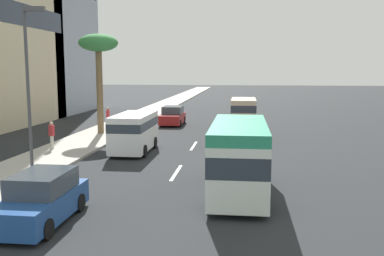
{
  "coord_description": "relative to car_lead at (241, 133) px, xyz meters",
  "views": [
    {
      "loc": [
        -4.94,
        -3.18,
        4.99
      ],
      "look_at": [
        16.91,
        -0.56,
        1.96
      ],
      "focal_mm": 40.17,
      "sensor_mm": 36.0,
      "label": 1
    }
  ],
  "objects": [
    {
      "name": "car_fourth",
      "position": [
        -15.37,
        6.35,
        -0.01
      ],
      "size": [
        4.14,
        1.79,
        1.65
      ],
      "rotation": [
        0.0,
        0.0,
        3.14
      ],
      "color": "#1E478C",
      "rests_on": "ground_plane"
    },
    {
      "name": "pedestrian_mid_block",
      "position": [
        6.72,
        11.21,
        0.26
      ],
      "size": [
        0.33,
        0.24,
        1.63
      ],
      "rotation": [
        0.0,
        0.0,
        3.2
      ],
      "color": "navy",
      "rests_on": "sidewalk_right"
    },
    {
      "name": "ground_plane",
      "position": [
        8.23,
        3.05,
        -0.79
      ],
      "size": [
        198.0,
        198.0,
        0.0
      ],
      "primitive_type": "plane",
      "color": "#26282B"
    },
    {
      "name": "sidewalk_right",
      "position": [
        8.23,
        10.61,
        -0.71
      ],
      "size": [
        162.0,
        3.78,
        0.15
      ],
      "primitive_type": "cube",
      "color": "#B2ADA3",
      "rests_on": "ground_plane"
    },
    {
      "name": "minibus_sixth",
      "position": [
        -11.33,
        0.01,
        0.79
      ],
      "size": [
        6.53,
        2.28,
        2.88
      ],
      "color": "silver",
      "rests_on": "ground_plane"
    },
    {
      "name": "van_third",
      "position": [
        -3.24,
        6.37,
        0.54
      ],
      "size": [
        4.8,
        2.09,
        2.32
      ],
      "rotation": [
        0.0,
        0.0,
        3.14
      ],
      "color": "white",
      "rests_on": "ground_plane"
    },
    {
      "name": "lane_stripe_mid",
      "position": [
        -8.12,
        3.05,
        -0.78
      ],
      "size": [
        3.2,
        0.16,
        0.01
      ],
      "primitive_type": "cube",
      "color": "silver",
      "rests_on": "ground_plane"
    },
    {
      "name": "car_fifth",
      "position": [
        9.74,
        6.17,
        -0.0
      ],
      "size": [
        4.12,
        1.91,
        1.67
      ],
      "rotation": [
        0.0,
        0.0,
        3.14
      ],
      "color": "#A51E1E",
      "rests_on": "ground_plane"
    },
    {
      "name": "street_lamp",
      "position": [
        -10.58,
        9.02,
        3.93
      ],
      "size": [
        0.24,
        0.97,
        7.5
      ],
      "color": "#4C4C51",
      "rests_on": "sidewalk_right"
    },
    {
      "name": "lane_stripe_far",
      "position": [
        -0.72,
        3.05,
        -0.78
      ],
      "size": [
        3.2,
        0.16,
        0.01
      ],
      "primitive_type": "cube",
      "color": "silver",
      "rests_on": "ground_plane"
    },
    {
      "name": "van_second",
      "position": [
        7.17,
        -0.16,
        0.68
      ],
      "size": [
        4.63,
        2.11,
        2.58
      ],
      "color": "beige",
      "rests_on": "ground_plane"
    },
    {
      "name": "pedestrian_near_lamp",
      "position": [
        -3.6,
        11.42,
        0.29
      ],
      "size": [
        0.34,
        0.38,
        1.68
      ],
      "rotation": [
        0.0,
        0.0,
        4.26
      ],
      "color": "beige",
      "rests_on": "sidewalk_right"
    },
    {
      "name": "car_lead",
      "position": [
        0.0,
        0.0,
        0.0
      ],
      "size": [
        4.15,
        1.88,
        1.67
      ],
      "color": "#A51E1E",
      "rests_on": "ground_plane"
    },
    {
      "name": "palm_tree",
      "position": [
        3.19,
        10.65,
        5.74
      ],
      "size": [
        2.92,
        2.92,
        7.44
      ],
      "color": "brown",
      "rests_on": "sidewalk_right"
    }
  ]
}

